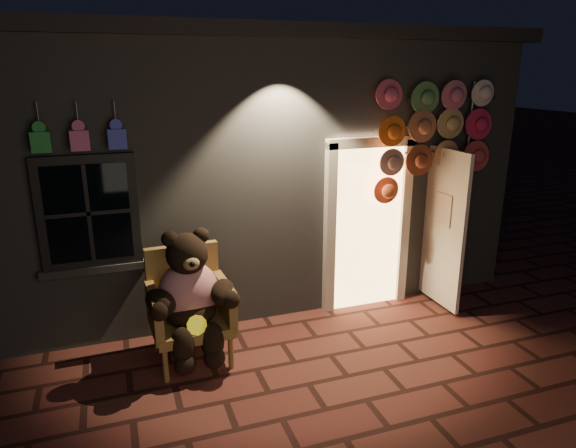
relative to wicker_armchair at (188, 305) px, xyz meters
name	(u,v)px	position (x,y,z in m)	size (l,w,h in m)	color
ground	(309,384)	(1.00, -0.93, -0.59)	(60.00, 60.00, 0.00)	#592A22
shop_building	(218,150)	(1.01, 3.06, 1.15)	(7.30, 5.95, 3.51)	slate
wicker_armchair	(188,305)	(0.00, 0.00, 0.00)	(0.85, 0.77, 1.18)	olive
teddy_bear	(190,296)	(0.00, -0.15, 0.17)	(1.00, 0.79, 1.37)	#AD1221
hat_rack	(434,133)	(3.11, 0.35, 1.64)	(1.70, 0.22, 2.85)	#59595E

